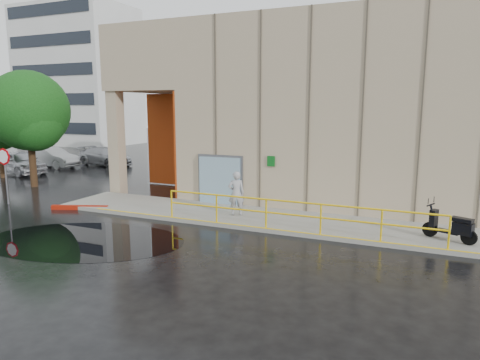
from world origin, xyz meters
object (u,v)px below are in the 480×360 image
object	(u,v)px
stop_sign	(4,163)
car_c	(105,156)
car_b	(52,158)
tree_near	(30,114)
person	(236,193)
red_curb	(80,207)
car_a	(20,162)
scooter	(451,218)

from	to	relation	value
stop_sign	car_c	bearing A→B (deg)	133.38
car_b	tree_near	xyz separation A→B (m)	(5.06, -5.99, 3.21)
person	tree_near	bearing A→B (deg)	-35.15
red_curb	car_a	bearing A→B (deg)	150.32
car_a	tree_near	distance (m)	6.39
person	red_curb	xyz separation A→B (m)	(-6.66, -1.24, -0.91)
tree_near	car_b	bearing A→B (deg)	130.20
person	car_a	xyz separation A→B (m)	(-17.26, 4.80, -0.26)
scooter	tree_near	bearing A→B (deg)	-161.70
scooter	car_a	xyz separation A→B (m)	(-24.67, 5.12, -0.14)
stop_sign	person	bearing A→B (deg)	31.52
person	car_b	size ratio (longest dim) A/B	0.41
stop_sign	car_a	size ratio (longest dim) A/B	0.57
red_curb	car_b	distance (m)	14.24
red_curb	stop_sign	bearing A→B (deg)	-172.81
car_b	car_c	world-z (taller)	car_b
stop_sign	car_c	distance (m)	12.68
person	red_curb	size ratio (longest dim) A/B	0.71
scooter	car_c	size ratio (longest dim) A/B	0.37
scooter	tree_near	distance (m)	20.34
person	red_curb	bearing A→B (deg)	-16.49
red_curb	tree_near	bearing A→B (deg)	152.96
scooter	car_b	size ratio (longest dim) A/B	0.41
car_b	tree_near	distance (m)	8.47
scooter	red_curb	distance (m)	14.12
car_c	tree_near	bearing A→B (deg)	-152.98
car_c	tree_near	world-z (taller)	tree_near
person	car_c	size ratio (longest dim) A/B	0.38
person	car_c	distance (m)	18.00
stop_sign	red_curb	distance (m)	4.11
person	car_c	world-z (taller)	person
person	stop_sign	bearing A→B (deg)	-17.69
car_a	car_c	distance (m)	5.76
car_b	tree_near	size ratio (longest dim) A/B	0.67
car_b	person	bearing A→B (deg)	-109.71
red_curb	car_b	xyz separation A→B (m)	(-11.00, 9.02, 0.59)
red_curb	tree_near	size ratio (longest dim) A/B	0.39
stop_sign	red_curb	world-z (taller)	stop_sign
red_curb	tree_near	distance (m)	7.68
stop_sign	scooter	bearing A→B (deg)	26.61
red_curb	scooter	bearing A→B (deg)	3.75
car_a	tree_near	world-z (taller)	tree_near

